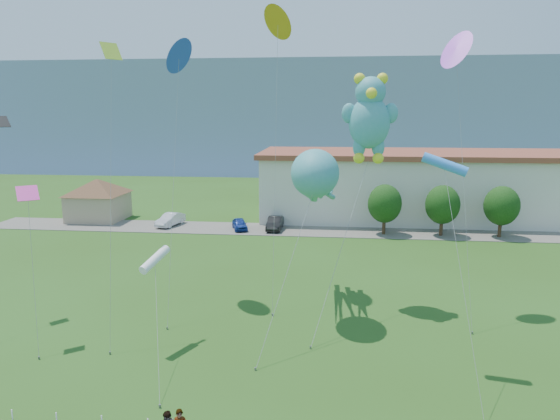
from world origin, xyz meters
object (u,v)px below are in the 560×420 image
object	(u,v)px
warehouse	(509,186)
parked_car_silver	(170,220)
octopus_kite	(315,181)
pavilion	(98,195)
parked_car_blue	(240,224)
teddy_bear_kite	(370,116)
parked_car_black	(275,223)

from	to	relation	value
warehouse	parked_car_silver	bearing A→B (deg)	-168.08
warehouse	octopus_kite	size ratio (longest dim) A/B	4.59
octopus_kite	pavilion	bearing A→B (deg)	136.46
pavilion	warehouse	distance (m)	50.37
parked_car_blue	teddy_bear_kite	xyz separation A→B (m)	(12.58, -20.09, 12.02)
warehouse	parked_car_blue	distance (m)	33.41
parked_car_blue	teddy_bear_kite	size ratio (longest dim) A/B	0.23
octopus_kite	parked_car_silver	bearing A→B (deg)	126.70
warehouse	parked_car_black	size ratio (longest dim) A/B	13.97
parked_car_black	teddy_bear_kite	distance (m)	25.21
pavilion	teddy_bear_kite	distance (m)	39.93
parked_car_blue	octopus_kite	xyz separation A→B (m)	(9.18, -22.48, 8.00)
parked_car_black	teddy_bear_kite	xyz separation A→B (m)	(8.65, -20.46, 11.92)
parked_car_silver	parked_car_black	xyz separation A→B (m)	(12.27, -0.65, 0.00)
parked_car_silver	parked_car_blue	world-z (taller)	parked_car_silver
warehouse	parked_car_blue	world-z (taller)	warehouse
pavilion	warehouse	world-z (taller)	warehouse
parked_car_blue	octopus_kite	distance (m)	25.56
parked_car_blue	teddy_bear_kite	distance (m)	26.57
parked_car_blue	octopus_kite	size ratio (longest dim) A/B	0.27
parked_car_silver	parked_car_black	size ratio (longest dim) A/B	1.00
parked_car_silver	octopus_kite	world-z (taller)	octopus_kite
parked_car_black	parked_car_blue	bearing A→B (deg)	-173.53
parked_car_blue	octopus_kite	world-z (taller)	octopus_kite
pavilion	octopus_kite	distance (m)	38.14
parked_car_silver	octopus_kite	xyz separation A→B (m)	(17.52, -23.50, 7.89)
parked_car_silver	parked_car_black	bearing A→B (deg)	11.33
parked_car_black	octopus_kite	bearing A→B (deg)	-76.00
octopus_kite	parked_car_blue	bearing A→B (deg)	112.21
pavilion	parked_car_blue	xyz separation A→B (m)	(18.16, -3.50, -2.35)
pavilion	teddy_bear_kite	bearing A→B (deg)	-37.50
pavilion	octopus_kite	xyz separation A→B (m)	(27.34, -25.98, 5.65)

